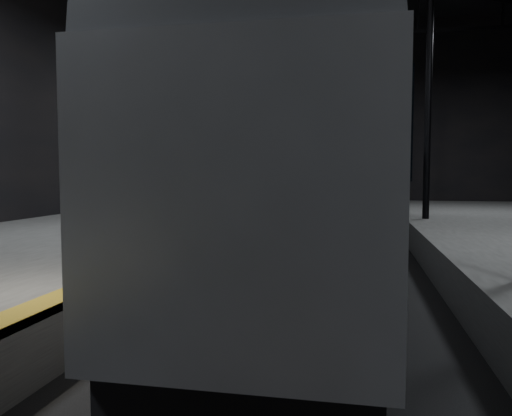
# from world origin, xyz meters

# --- Properties ---
(ground) EXTENTS (44.00, 44.00, 0.00)m
(ground) POSITION_xyz_m (0.00, 0.00, 0.00)
(ground) COLOR black
(ground) RESTS_ON ground
(platform_left) EXTENTS (9.00, 43.80, 1.00)m
(platform_left) POSITION_xyz_m (-7.50, 0.00, 0.50)
(platform_left) COLOR #4B4B49
(platform_left) RESTS_ON ground
(tactile_strip) EXTENTS (0.50, 43.80, 0.01)m
(tactile_strip) POSITION_xyz_m (-3.25, 0.00, 1.00)
(tactile_strip) COLOR olive
(tactile_strip) RESTS_ON platform_left
(track) EXTENTS (2.40, 43.00, 0.24)m
(track) POSITION_xyz_m (0.00, 0.00, 0.07)
(track) COLOR #3F3328
(track) RESTS_ON ground
(train) EXTENTS (2.96, 19.77, 5.29)m
(train) POSITION_xyz_m (-0.00, 0.75, 2.95)
(train) COLOR #A3A5AB
(train) RESTS_ON ground
(woman) EXTENTS (0.69, 0.55, 1.64)m
(woman) POSITION_xyz_m (-3.80, -3.41, 1.82)
(woman) COLOR #96865C
(woman) RESTS_ON platform_left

